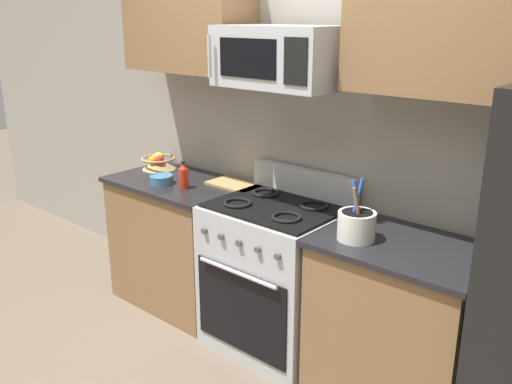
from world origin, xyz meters
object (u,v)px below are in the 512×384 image
Objects in this scene: range_oven at (275,275)px; utensil_crock at (357,225)px; fruit_basket at (158,162)px; microwave at (280,57)px; cutting_board at (234,185)px; bottle_hot_sauce at (184,176)px; prep_bowl at (161,179)px.

range_oven is 3.47× the size of utensil_crock.
range_oven is 1.29m from fruit_basket.
fruit_basket is at bearing 176.10° from microwave.
cutting_board is at bearing 161.50° from range_oven.
range_oven is at bearing 7.04° from bottle_hot_sauce.
bottle_hot_sauce is at bearing -131.18° from cutting_board.
microwave reaches higher than fruit_basket.
fruit_basket is (-1.19, 0.08, -0.81)m from microwave.
bottle_hot_sauce reaches higher than fruit_basket.
fruit_basket is (-1.19, 0.11, 0.49)m from range_oven.
microwave is at bearing -15.60° from cutting_board.
cutting_board is at bearing 4.31° from fruit_basket.
cutting_board is at bearing 166.37° from utensil_crock.
cutting_board is at bearing 34.55° from prep_bowl.
microwave reaches higher than bottle_hot_sauce.
range_oven is 1.01m from prep_bowl.
utensil_crock is 1.12m from cutting_board.
prep_bowl is (-0.89, -0.12, 0.47)m from range_oven.
microwave is at bearing 9.18° from bottle_hot_sauce.
prep_bowl is at bearing -145.45° from cutting_board.
prep_bowl is (-0.19, -0.03, -0.05)m from bottle_hot_sauce.
microwave is at bearing 167.98° from utensil_crock.
fruit_basket is at bearing -175.69° from cutting_board.
cutting_board is 0.49m from prep_bowl.
range_oven is 1.30m from microwave.
cutting_board is 0.34m from bottle_hot_sauce.
prep_bowl is (-0.41, -0.28, 0.02)m from cutting_board.
range_oven is 0.80m from utensil_crock.
utensil_crock is (0.60, -0.13, -0.78)m from microwave.
microwave reaches higher than cutting_board.
range_oven and bottle_hot_sauce have the same top height.
fruit_basket is at bearing 174.82° from range_oven.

